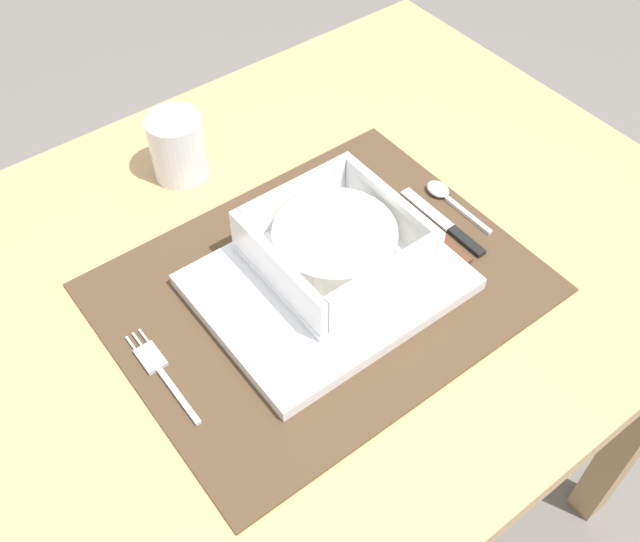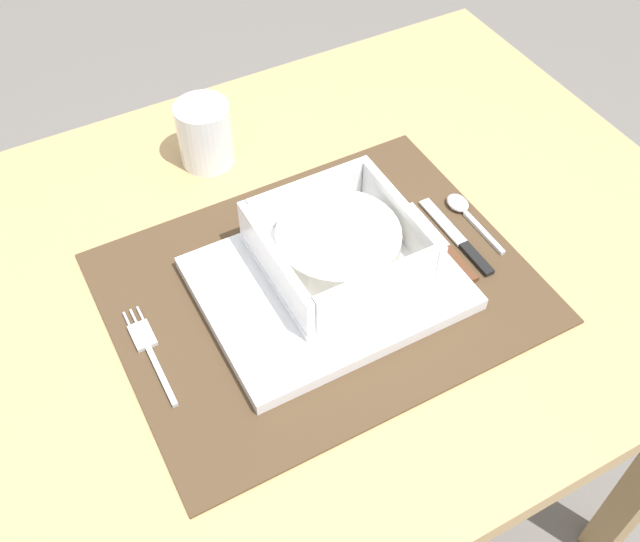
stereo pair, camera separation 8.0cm
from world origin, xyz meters
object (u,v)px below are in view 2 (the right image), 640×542
object	(u,v)px
porridge_bowl	(339,246)
drinking_glass	(205,137)
fork	(148,347)
bread_knife	(444,246)
dining_table	(323,309)
butter_knife	(460,241)
spoon	(463,209)

from	to	relation	value
porridge_bowl	drinking_glass	distance (m)	0.25
fork	bread_knife	xyz separation A→B (m)	(0.35, -0.03, 0.00)
drinking_glass	dining_table	bearing A→B (deg)	-75.85
bread_knife	butter_knife	bearing A→B (deg)	-2.04
butter_knife	porridge_bowl	bearing A→B (deg)	165.50
dining_table	spoon	bearing A→B (deg)	-7.99
spoon	butter_knife	world-z (taller)	spoon
dining_table	porridge_bowl	bearing A→B (deg)	-88.64
spoon	bread_knife	world-z (taller)	spoon
fork	bread_knife	size ratio (longest dim) A/B	0.97
fork	drinking_glass	distance (m)	0.30
dining_table	porridge_bowl	xyz separation A→B (m)	(0.00, -0.04, 0.15)
spoon	drinking_glass	bearing A→B (deg)	133.94
porridge_bowl	fork	bearing A→B (deg)	179.95
dining_table	bread_knife	world-z (taller)	bread_knife
porridge_bowl	drinking_glass	world-z (taller)	drinking_glass
butter_knife	bread_knife	world-z (taller)	same
porridge_bowl	drinking_glass	size ratio (longest dim) A/B	1.93
dining_table	drinking_glass	bearing A→B (deg)	104.15
porridge_bowl	spoon	xyz separation A→B (m)	(0.18, 0.01, -0.04)
dining_table	porridge_bowl	distance (m)	0.16
spoon	bread_knife	bearing A→B (deg)	-144.51
dining_table	butter_knife	world-z (taller)	butter_knife
fork	drinking_glass	bearing A→B (deg)	57.05
butter_knife	drinking_glass	size ratio (longest dim) A/B	1.59
fork	spoon	size ratio (longest dim) A/B	1.25
dining_table	bread_knife	distance (m)	0.18
porridge_bowl	butter_knife	bearing A→B (deg)	-11.88
dining_table	spoon	size ratio (longest dim) A/B	8.61
butter_knife	dining_table	bearing A→B (deg)	153.30
fork	butter_knife	world-z (taller)	butter_knife
dining_table	butter_knife	distance (m)	0.20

